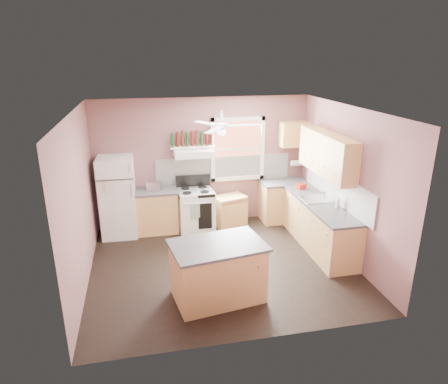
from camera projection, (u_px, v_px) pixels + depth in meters
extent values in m
plane|color=black|center=(222.00, 265.00, 7.04)|extent=(4.50, 4.50, 0.00)
plane|color=white|center=(222.00, 110.00, 6.15)|extent=(4.50, 4.50, 0.00)
cube|color=brown|center=(203.00, 162.00, 8.47)|extent=(4.50, 0.05, 2.70)
cube|color=brown|center=(348.00, 184.00, 7.04)|extent=(0.05, 4.00, 2.70)
cube|color=brown|center=(78.00, 203.00, 6.15)|extent=(0.05, 4.00, 2.70)
cube|color=white|center=(224.00, 169.00, 8.58)|extent=(2.90, 0.03, 0.55)
cube|color=white|center=(337.00, 188.00, 7.37)|extent=(0.03, 2.60, 0.55)
cube|color=brown|center=(237.00, 149.00, 8.49)|extent=(1.00, 0.02, 1.20)
cube|color=white|center=(238.00, 149.00, 8.47)|extent=(1.16, 0.07, 1.36)
cube|color=white|center=(118.00, 197.00, 7.96)|extent=(0.71, 0.69, 1.63)
cube|color=tan|center=(155.00, 211.00, 8.26)|extent=(0.90, 0.60, 0.86)
cube|color=#3F3F41|center=(154.00, 191.00, 8.11)|extent=(0.92, 0.62, 0.04)
cube|color=silver|center=(154.00, 186.00, 8.06)|extent=(0.32, 0.25, 0.18)
cube|color=white|center=(196.00, 210.00, 8.35)|extent=(0.76, 0.68, 0.86)
cube|color=white|center=(193.00, 153.00, 8.08)|extent=(0.78, 0.50, 0.14)
cube|color=white|center=(192.00, 147.00, 8.16)|extent=(0.90, 0.26, 0.03)
cube|color=tan|center=(230.00, 211.00, 8.58)|extent=(0.76, 0.61, 0.65)
cube|color=tan|center=(284.00, 202.00, 8.81)|extent=(1.00, 0.60, 0.86)
cube|color=tan|center=(319.00, 226.00, 7.56)|extent=(0.60, 2.20, 0.86)
cube|color=#3F3F41|center=(285.00, 182.00, 8.66)|extent=(1.02, 0.62, 0.04)
cube|color=#3F3F41|center=(321.00, 204.00, 7.41)|extent=(0.62, 2.22, 0.04)
cube|color=silver|center=(316.00, 200.00, 7.59)|extent=(0.55, 0.45, 0.03)
cylinder|color=silver|center=(324.00, 195.00, 7.60)|extent=(0.03, 0.03, 0.14)
cube|color=tan|center=(327.00, 154.00, 7.32)|extent=(0.33, 1.80, 0.76)
cube|color=tan|center=(294.00, 134.00, 8.49)|extent=(0.60, 0.33, 0.52)
cylinder|color=white|center=(297.00, 163.00, 8.75)|extent=(0.26, 0.12, 0.12)
cube|color=tan|center=(218.00, 272.00, 5.96)|extent=(1.39, 1.00, 0.86)
cube|color=#3F3F41|center=(218.00, 245.00, 5.82)|extent=(1.48, 1.09, 0.04)
cylinder|color=white|center=(222.00, 126.00, 6.23)|extent=(0.20, 0.20, 0.08)
imported|color=silver|center=(338.00, 202.00, 7.14)|extent=(0.12, 0.12, 0.22)
cube|color=#B1160F|center=(301.00, 186.00, 8.17)|extent=(0.21, 0.17, 0.10)
cylinder|color=#143819|center=(172.00, 140.00, 8.03)|extent=(0.06, 0.06, 0.27)
cylinder|color=#590F0F|center=(177.00, 140.00, 8.05)|extent=(0.06, 0.06, 0.29)
cylinder|color=#3F230F|center=(182.00, 139.00, 8.06)|extent=(0.06, 0.06, 0.31)
cylinder|color=#143819|center=(187.00, 140.00, 8.09)|extent=(0.06, 0.06, 0.27)
cylinder|color=#590F0F|center=(192.00, 139.00, 8.10)|extent=(0.06, 0.06, 0.29)
cylinder|color=#3F230F|center=(197.00, 138.00, 8.12)|extent=(0.06, 0.06, 0.31)
cylinder|color=#143819|center=(202.00, 139.00, 8.15)|extent=(0.06, 0.06, 0.27)
cylinder|color=#590F0F|center=(207.00, 138.00, 8.16)|extent=(0.06, 0.06, 0.29)
cylinder|color=#3F230F|center=(211.00, 138.00, 8.18)|extent=(0.06, 0.06, 0.31)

